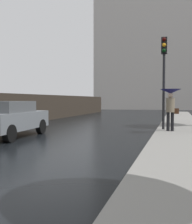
{
  "coord_description": "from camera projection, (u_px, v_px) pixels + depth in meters",
  "views": [
    {
      "loc": [
        4.87,
        -3.29,
        1.51
      ],
      "look_at": [
        1.47,
        8.33,
        0.97
      ],
      "focal_mm": 43.99,
      "sensor_mm": 36.0,
      "label": 1
    }
  ],
  "objects": [
    {
      "name": "car_grey_mid_road",
      "position": [
        8.0,
        118.0,
        11.08
      ],
      "size": [
        2.04,
        4.03,
        1.46
      ],
      "rotation": [
        0.0,
        0.0,
        3.19
      ],
      "color": "slate",
      "rests_on": "ground"
    },
    {
      "name": "pedestrian_with_umbrella_far",
      "position": [
        171.0,
        99.0,
        12.02
      ],
      "size": [
        0.92,
        0.92,
        1.84
      ],
      "rotation": [
        0.0,
        0.0,
        0.0
      ],
      "color": "black",
      "rests_on": "sidewalk_strip"
    },
    {
      "name": "distant_tower",
      "position": [
        144.0,
        17.0,
        46.8
      ],
      "size": [
        15.78,
        12.92,
        31.17
      ],
      "color": "#9E9993",
      "rests_on": "ground"
    },
    {
      "name": "traffic_light",
      "position": [
        164.0,
        66.0,
        12.6
      ],
      "size": [
        0.26,
        0.39,
        4.23
      ],
      "color": "black",
      "rests_on": "sidewalk_strip"
    }
  ]
}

